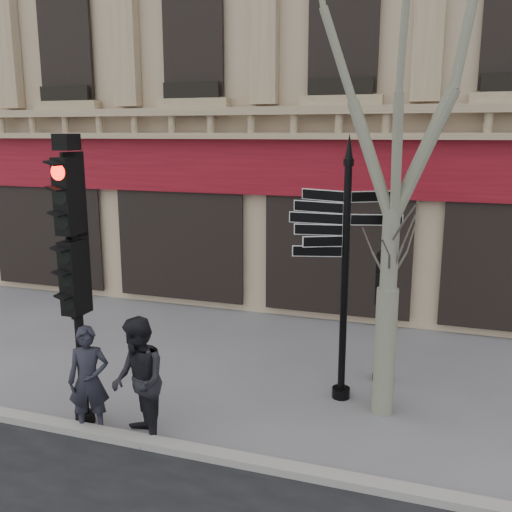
# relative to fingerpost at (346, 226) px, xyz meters

# --- Properties ---
(ground) EXTENTS (80.00, 80.00, 0.00)m
(ground) POSITION_rel_fingerpost_xyz_m (-0.84, -1.01, -2.93)
(ground) COLOR slate
(ground) RESTS_ON ground
(kerb) EXTENTS (80.00, 0.25, 0.12)m
(kerb) POSITION_rel_fingerpost_xyz_m (-0.84, -2.41, -2.87)
(kerb) COLOR gray
(kerb) RESTS_ON ground
(fingerpost) EXTENTS (1.97, 1.97, 4.36)m
(fingerpost) POSITION_rel_fingerpost_xyz_m (0.00, 0.00, 0.00)
(fingerpost) COLOR black
(fingerpost) RESTS_ON ground
(traffic_signal_main) EXTENTS (0.48, 0.35, 4.36)m
(traffic_signal_main) POSITION_rel_fingerpost_xyz_m (-3.58, -2.09, -0.18)
(traffic_signal_main) COLOR black
(traffic_signal_main) RESTS_ON ground
(traffic_signal_secondary) EXTENTS (0.42, 0.32, 2.37)m
(traffic_signal_secondary) POSITION_rel_fingerpost_xyz_m (0.52, 0.89, -1.28)
(traffic_signal_secondary) COLOR black
(traffic_signal_secondary) RESTS_ON ground
(plane_tree) EXTENTS (2.98, 2.98, 7.91)m
(plane_tree) POSITION_rel_fingerpost_xyz_m (0.72, -0.31, 2.62)
(plane_tree) COLOR gray
(plane_tree) RESTS_ON ground
(pedestrian_a) EXTENTS (0.71, 0.60, 1.64)m
(pedestrian_a) POSITION_rel_fingerpost_xyz_m (-3.32, -2.31, -2.11)
(pedestrian_a) COLOR #20202B
(pedestrian_a) RESTS_ON ground
(pedestrian_b) EXTENTS (1.12, 1.14, 1.86)m
(pedestrian_b) POSITION_rel_fingerpost_xyz_m (-2.49, -2.31, -2.00)
(pedestrian_b) COLOR black
(pedestrian_b) RESTS_ON ground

